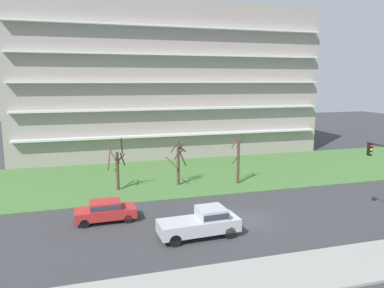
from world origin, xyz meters
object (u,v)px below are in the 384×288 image
Objects in this scene: tree_left at (178,161)px; pickup_silver_near_left at (202,222)px; tree_center at (238,160)px; tree_far_left at (117,166)px; sedan_red_center_left at (106,210)px.

pickup_silver_near_left is (-1.37, -12.15, -1.53)m from tree_left.
tree_center is 13.40m from pickup_silver_near_left.
tree_far_left is 5.93m from tree_left.
tree_left reaches higher than pickup_silver_near_left.
tree_left is 1.03× the size of sedan_red_center_left.
tree_far_left reaches higher than pickup_silver_near_left.
sedan_red_center_left is (-7.43, -7.67, -1.67)m from tree_left.
tree_far_left is 11.90m from tree_center.
tree_left is at bearing -135.27° from sedan_red_center_left.
tree_center reaches higher than pickup_silver_near_left.
pickup_silver_near_left is 7.54m from sedan_red_center_left.
tree_far_left reaches higher than tree_left.
tree_left is 0.93× the size of tree_center.
tree_far_left is at bearing 175.08° from tree_center.
sedan_red_center_left is (-13.36, -6.65, -1.63)m from tree_center.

